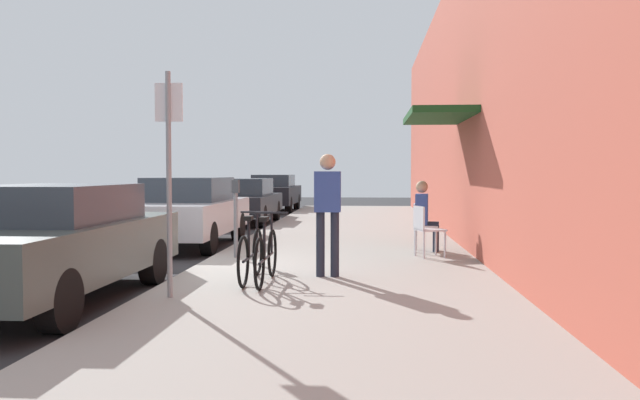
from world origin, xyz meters
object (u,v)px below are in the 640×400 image
at_px(cafe_chair_0, 426,228).
at_px(parked_car_1, 188,211).
at_px(parked_car_3, 273,192).
at_px(cafe_chair_1, 422,224).
at_px(seated_patron_1, 425,213).
at_px(bicycle_1, 251,254).
at_px(pedestrian_standing, 328,205).
at_px(bicycle_0, 266,256).
at_px(parking_meter, 236,212).
at_px(parked_car_0, 51,242).
at_px(parked_car_2, 244,200).
at_px(street_sign, 169,166).

bearing_deg(cafe_chair_0, parked_car_1, 155.01).
relative_size(parked_car_3, cafe_chair_0, 5.06).
distance_m(cafe_chair_1, seated_patron_1, 0.20).
relative_size(bicycle_1, pedestrian_standing, 1.01).
bearing_deg(bicycle_0, parked_car_1, 116.31).
bearing_deg(parking_meter, parked_car_0, -115.04).
bearing_deg(parked_car_3, bicycle_0, -81.84).
relative_size(bicycle_0, bicycle_1, 1.00).
distance_m(parking_meter, pedestrian_standing, 2.52).
bearing_deg(pedestrian_standing, parked_car_2, 107.18).
xyz_separation_m(cafe_chair_1, pedestrian_standing, (-1.54, -2.99, 0.50)).
xyz_separation_m(parked_car_0, cafe_chair_0, (4.77, 3.63, -0.11)).
xyz_separation_m(parked_car_1, parked_car_3, (0.00, 12.18, 0.01)).
bearing_deg(bicycle_0, pedestrian_standing, 36.99).
height_order(bicycle_1, pedestrian_standing, pedestrian_standing).
relative_size(parked_car_0, bicycle_1, 2.57).
bearing_deg(parked_car_1, parked_car_2, 90.00).
distance_m(parked_car_2, parked_car_3, 6.14).
height_order(cafe_chair_0, cafe_chair_1, same).
height_order(parked_car_2, bicycle_1, parked_car_2).
xyz_separation_m(parking_meter, bicycle_1, (0.68, -2.29, -0.41)).
height_order(parked_car_1, bicycle_1, parked_car_1).
relative_size(parked_car_0, cafe_chair_1, 5.06).
bearing_deg(parking_meter, pedestrian_standing, -47.97).
bearing_deg(pedestrian_standing, cafe_chair_0, 54.69).
distance_m(parked_car_2, cafe_chair_1, 8.84).
relative_size(parked_car_1, bicycle_1, 2.57).
relative_size(parked_car_2, bicycle_0, 2.57).
bearing_deg(cafe_chair_0, cafe_chair_1, 90.23).
height_order(parked_car_2, street_sign, street_sign).
bearing_deg(bicycle_0, parked_car_3, 98.16).
bearing_deg(parked_car_1, parked_car_3, 90.00).
distance_m(parked_car_1, cafe_chair_1, 4.97).
height_order(parked_car_2, parking_meter, parking_meter).
distance_m(parked_car_0, pedestrian_standing, 3.56).
xyz_separation_m(parked_car_0, parked_car_3, (0.00, 18.04, 0.02)).
height_order(bicycle_0, seated_patron_1, seated_patron_1).
relative_size(parked_car_0, street_sign, 1.69).
bearing_deg(parked_car_3, parking_meter, -83.99).
height_order(parked_car_1, parked_car_3, parked_car_3).
relative_size(parked_car_1, parked_car_2, 1.00).
distance_m(parking_meter, cafe_chair_0, 3.24).
relative_size(parked_car_0, bicycle_0, 2.57).
xyz_separation_m(parked_car_3, street_sign, (1.50, -18.18, 0.88)).
distance_m(parked_car_2, seated_patron_1, 8.88).
relative_size(parked_car_3, parking_meter, 3.33).
bearing_deg(parking_meter, bicycle_1, -73.45).
distance_m(parked_car_0, parking_meter, 3.67).
relative_size(parked_car_1, parking_meter, 3.33).
bearing_deg(parking_meter, parked_car_3, 96.01).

